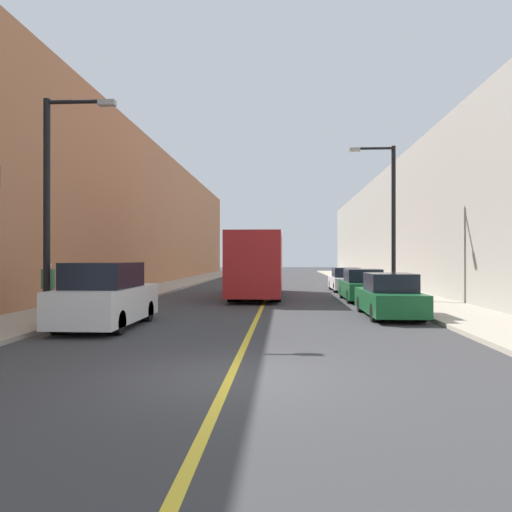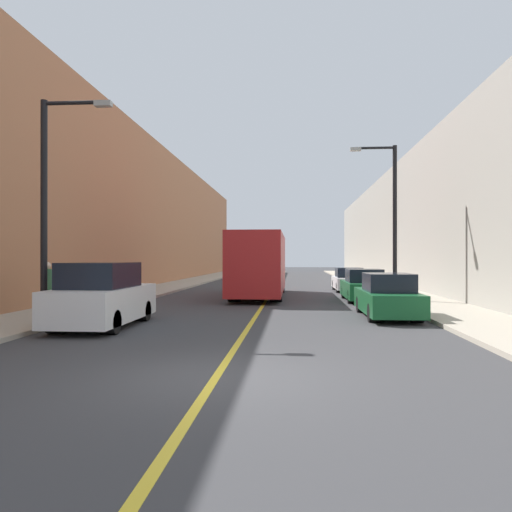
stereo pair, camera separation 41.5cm
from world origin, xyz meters
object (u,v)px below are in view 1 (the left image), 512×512
(car_right_mid, at_px, (362,286))
(street_lamp_right, at_px, (390,213))
(car_right_near, at_px, (389,297))
(street_lamp_left, at_px, (53,196))
(bus, at_px, (258,264))
(car_right_far, at_px, (345,280))
(pedestrian, at_px, (48,287))
(parked_suv_left, at_px, (106,298))

(car_right_mid, distance_m, street_lamp_right, 3.79)
(car_right_near, bearing_deg, street_lamp_left, -161.44)
(bus, distance_m, car_right_far, 7.15)
(car_right_mid, bearing_deg, pedestrian, -149.13)
(parked_suv_left, bearing_deg, street_lamp_right, 41.09)
(car_right_far, relative_size, pedestrian, 2.60)
(car_right_near, bearing_deg, parked_suv_left, -160.76)
(street_lamp_left, xyz_separation_m, street_lamp_right, (11.83, 9.41, 0.28))
(bus, xyz_separation_m, pedestrian, (-6.97, -9.63, -0.70))
(car_right_near, relative_size, street_lamp_left, 0.71)
(car_right_near, relative_size, car_right_mid, 1.00)
(car_right_mid, xyz_separation_m, pedestrian, (-12.19, -7.29, 0.38))
(bus, bearing_deg, car_right_near, -59.99)
(car_right_far, xyz_separation_m, pedestrian, (-12.23, -14.34, 0.41))
(car_right_near, height_order, pedestrian, pedestrian)
(bus, xyz_separation_m, car_right_near, (5.16, -8.93, -1.08))
(street_lamp_right, height_order, pedestrian, street_lamp_right)
(parked_suv_left, relative_size, car_right_far, 0.99)
(pedestrian, bearing_deg, parked_suv_left, -39.49)
(car_right_far, distance_m, street_lamp_left, 20.51)
(street_lamp_right, bearing_deg, street_lamp_left, -141.50)
(parked_suv_left, distance_m, street_lamp_left, 3.40)
(car_right_far, bearing_deg, street_lamp_right, -81.64)
(parked_suv_left, height_order, street_lamp_left, street_lamp_left)
(parked_suv_left, relative_size, street_lamp_right, 0.65)
(street_lamp_right, bearing_deg, car_right_far, 98.36)
(car_right_near, bearing_deg, pedestrian, -176.70)
(bus, relative_size, street_lamp_left, 1.53)
(street_lamp_left, bearing_deg, car_right_mid, 43.61)
(bus, relative_size, car_right_mid, 2.16)
(bus, xyz_separation_m, car_right_mid, (5.22, -2.34, -1.08))
(car_right_far, height_order, pedestrian, pedestrian)
(car_right_near, height_order, street_lamp_right, street_lamp_right)
(car_right_near, height_order, street_lamp_left, street_lamp_left)
(car_right_near, xyz_separation_m, street_lamp_right, (1.25, 5.85, 3.53))
(parked_suv_left, distance_m, car_right_mid, 13.40)
(bus, bearing_deg, street_lamp_right, -25.65)
(bus, bearing_deg, street_lamp_left, -113.49)
(car_right_near, bearing_deg, car_right_mid, 89.45)
(bus, bearing_deg, pedestrian, -125.89)
(bus, xyz_separation_m, street_lamp_right, (6.40, -3.08, 2.45))
(car_right_near, distance_m, street_lamp_left, 11.63)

